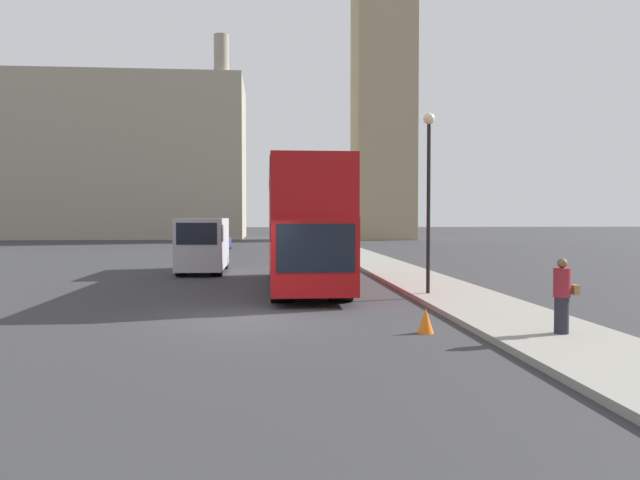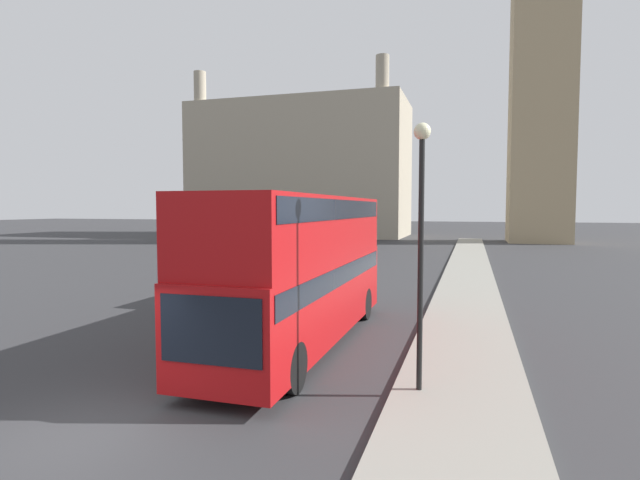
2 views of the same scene
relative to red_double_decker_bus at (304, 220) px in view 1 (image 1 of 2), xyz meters
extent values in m
plane|color=#333335|center=(-1.81, -6.91, -2.45)|extent=(300.00, 300.00, 0.00)
cube|color=gray|center=(4.63, -6.91, -2.37)|extent=(2.87, 120.00, 0.15)
cube|color=tan|center=(12.31, 50.38, 21.61)|extent=(6.84, 6.84, 48.13)
cube|color=#9E937F|center=(-19.75, 56.87, 7.23)|extent=(31.07, 14.48, 19.36)
cylinder|color=#9E937F|center=(-6.54, 50.72, 19.04)|extent=(1.74, 1.74, 4.26)
cube|color=#A80F11|center=(0.00, 0.00, -1.01)|extent=(2.48, 10.91, 2.25)
cube|color=#A80F11|center=(0.00, 0.00, 1.03)|extent=(2.48, 10.69, 1.84)
cube|color=black|center=(0.00, 0.00, -0.31)|extent=(2.52, 10.48, 0.55)
cube|color=black|center=(0.00, 0.00, 1.58)|extent=(2.52, 10.26, 0.55)
cube|color=black|center=(0.00, -5.47, -0.74)|extent=(2.18, 0.03, 1.35)
cylinder|color=black|center=(-0.89, -3.82, -1.88)|extent=(0.69, 1.14, 1.14)
cylinder|color=black|center=(0.89, -3.82, -1.88)|extent=(0.69, 1.14, 1.14)
cylinder|color=black|center=(-0.89, 3.82, -1.88)|extent=(0.69, 1.14, 1.14)
cylinder|color=black|center=(0.89, 3.82, -1.88)|extent=(0.69, 1.14, 1.14)
cube|color=#B2B7BC|center=(-4.30, 6.79, -1.08)|extent=(2.00, 5.61, 2.30)
cube|color=black|center=(-4.30, 3.97, -0.57)|extent=(1.70, 0.02, 0.92)
cube|color=black|center=(-4.30, 4.96, -0.57)|extent=(2.03, 1.01, 0.74)
cylinder|color=black|center=(-5.05, 4.88, -2.05)|extent=(0.50, 0.79, 0.79)
cylinder|color=black|center=(-3.55, 4.88, -2.05)|extent=(0.50, 0.79, 0.79)
cylinder|color=black|center=(-5.05, 8.70, -2.05)|extent=(0.50, 0.79, 0.79)
cylinder|color=black|center=(-3.55, 8.70, -2.05)|extent=(0.50, 0.79, 0.79)
cylinder|color=#23232D|center=(4.74, -10.19, -1.92)|extent=(0.30, 0.30, 0.76)
cylinder|color=maroon|center=(4.74, -10.19, -1.24)|extent=(0.35, 0.35, 0.60)
sphere|color=brown|center=(4.74, -10.19, -0.84)|extent=(0.21, 0.21, 0.21)
cube|color=olive|center=(5.02, -10.19, -1.39)|extent=(0.12, 0.24, 0.20)
cylinder|color=black|center=(3.76, -3.19, 0.37)|extent=(0.12, 0.12, 5.34)
sphere|color=beige|center=(3.76, -3.19, 3.22)|extent=(0.36, 0.36, 0.36)
cube|color=navy|center=(-5.27, 27.73, -1.91)|extent=(1.88, 4.78, 0.75)
cube|color=black|center=(-5.27, 27.85, -1.27)|extent=(1.69, 2.29, 0.54)
cylinder|color=black|center=(-6.01, 26.20, -2.13)|extent=(0.41, 0.64, 0.64)
cylinder|color=black|center=(-4.54, 26.20, -2.13)|extent=(0.41, 0.64, 0.64)
cylinder|color=black|center=(-6.01, 29.26, -2.13)|extent=(0.41, 0.64, 0.64)
cylinder|color=black|center=(-4.54, 29.26, -2.13)|extent=(0.41, 0.64, 0.64)
cone|color=orange|center=(2.15, -9.14, -2.17)|extent=(0.36, 0.36, 0.55)
camera|label=1|loc=(-1.33, -22.56, 0.11)|focal=35.00mm
camera|label=2|loc=(4.79, -13.90, 1.61)|focal=28.00mm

